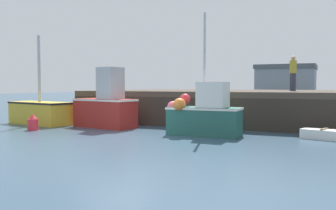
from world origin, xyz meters
name	(u,v)px	position (x,y,z in m)	size (l,w,h in m)	color
ground	(118,139)	(0.00, 0.00, -0.05)	(120.00, 160.00, 0.10)	#334C60
pier	(232,95)	(2.07, 7.76, 1.34)	(14.12, 8.98, 1.58)	#473D33
fishing_boat_near_left	(40,112)	(-5.84, 2.33, 0.59)	(3.63, 1.93, 4.21)	gold
fishing_boat_near_right	(106,107)	(-2.21, 2.52, 0.91)	(3.08, 1.74, 2.63)	maroon
fishing_boat_mid	(204,114)	(2.54, 1.88, 0.81)	(2.78, 1.38, 4.51)	#23564C
rowboat	(324,134)	(6.63, 2.65, 0.17)	(1.57, 1.04, 0.37)	white
dockworker	(293,73)	(5.08, 8.00, 2.44)	(0.34, 0.34, 1.72)	#2D3342
warehouse	(286,83)	(1.75, 35.12, 2.16)	(6.80, 6.28, 4.29)	gray
mooring_buoy_foreground	(33,123)	(-4.39, 0.42, 0.31)	(0.43, 0.43, 0.68)	red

